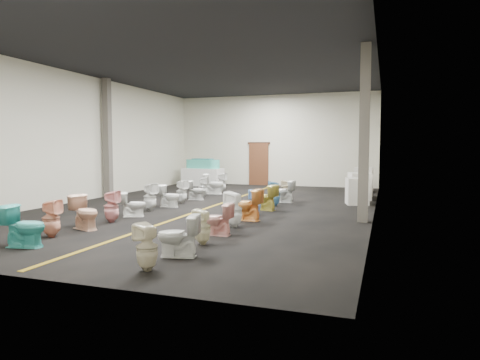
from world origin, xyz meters
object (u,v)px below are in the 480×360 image
(appliance_crate_a, at_px, (357,191))
(toilet_right_1, at_px, (178,236))
(appliance_crate_d, at_px, (364,180))
(toilet_right_5, at_px, (247,205))
(toilet_right_7, at_px, (265,197))
(toilet_right_8, at_px, (275,194))
(toilet_right_6, at_px, (255,202))
(toilet_left_5, at_px, (150,197))
(bathtub, at_px, (203,164))
(toilet_left_1, at_px, (51,218))
(toilet_left_0, at_px, (25,226))
(toilet_left_9, at_px, (203,187))
(toilet_left_10, at_px, (214,184))
(toilet_left_8, at_px, (196,190))
(toilet_right_10, at_px, (285,189))
(toilet_left_2, at_px, (85,212))
(toilet_left_11, at_px, (222,182))
(toilet_right_9, at_px, (284,191))
(toilet_right_2, at_px, (202,227))
(appliance_crate_b, at_px, (359,186))
(toilet_right_0, at_px, (147,247))
(display_table, at_px, (203,177))
(toilet_left_6, at_px, (169,196))
(appliance_crate_c, at_px, (361,186))
(toilet_left_4, at_px, (133,204))
(toilet_left_3, at_px, (111,206))

(appliance_crate_a, relative_size, toilet_right_1, 1.18)
(appliance_crate_d, bearing_deg, toilet_right_5, -106.66)
(toilet_right_5, bearing_deg, toilet_right_1, 6.69)
(appliance_crate_d, bearing_deg, appliance_crate_a, -90.00)
(toilet_right_7, xyz_separation_m, toilet_right_8, (0.06, 0.97, 0.01))
(toilet_right_6, bearing_deg, toilet_left_5, -85.12)
(bathtub, xyz_separation_m, toilet_left_1, (1.91, -12.28, -0.66))
(appliance_crate_d, distance_m, toilet_left_0, 13.88)
(toilet_left_9, distance_m, toilet_left_10, 1.08)
(toilet_left_9, bearing_deg, toilet_right_6, -159.30)
(appliance_crate_d, relative_size, toilet_left_8, 1.49)
(toilet_left_9, height_order, toilet_right_10, toilet_left_9)
(toilet_left_0, relative_size, toilet_right_1, 1.09)
(toilet_left_2, relative_size, toilet_right_7, 1.02)
(toilet_left_10, xyz_separation_m, toilet_left_11, (0.01, 0.88, -0.01))
(toilet_left_2, relative_size, toilet_right_9, 1.05)
(bathtub, xyz_separation_m, toilet_right_5, (5.20, -8.96, -0.65))
(toilet_right_5, xyz_separation_m, toilet_right_6, (-0.06, 0.99, -0.06))
(bathtub, relative_size, toilet_left_9, 2.37)
(toilet_left_5, xyz_separation_m, toilet_right_2, (3.31, -3.59, -0.07))
(toilet_right_7, bearing_deg, appliance_crate_b, 160.71)
(toilet_left_1, relative_size, toilet_right_0, 1.09)
(toilet_left_8, distance_m, toilet_left_9, 0.91)
(toilet_left_2, xyz_separation_m, toilet_right_9, (3.26, 6.29, -0.02))
(toilet_left_0, xyz_separation_m, toilet_right_5, (3.09, 4.22, 0.01))
(display_table, height_order, toilet_left_6, display_table)
(toilet_right_0, bearing_deg, appliance_crate_c, -171.02)
(bathtub, distance_m, toilet_left_4, 9.64)
(appliance_crate_c, height_order, toilet_left_4, appliance_crate_c)
(toilet_right_2, xyz_separation_m, toilet_right_10, (-0.11, 7.79, 0.00))
(toilet_right_1, xyz_separation_m, toilet_right_8, (-0.01, 6.82, 0.03))
(toilet_right_8, bearing_deg, toilet_left_10, -153.87)
(display_table, distance_m, toilet_right_10, 6.55)
(toilet_left_6, distance_m, toilet_right_10, 4.47)
(toilet_left_3, bearing_deg, toilet_right_7, -52.01)
(toilet_left_2, bearing_deg, toilet_left_4, 17.58)
(appliance_crate_c, relative_size, toilet_right_0, 1.13)
(toilet_right_2, bearing_deg, toilet_left_11, -158.65)
(toilet_left_1, distance_m, toilet_left_9, 7.81)
(toilet_left_3, height_order, toilet_right_7, toilet_left_3)
(appliance_crate_b, relative_size, toilet_right_8, 1.21)
(bathtub, bearing_deg, toilet_right_9, -33.91)
(toilet_left_3, relative_size, toilet_right_1, 1.09)
(toilet_right_6, relative_size, toilet_right_7, 0.92)
(toilet_right_0, bearing_deg, toilet_left_4, -123.23)
(toilet_left_0, relative_size, toilet_right_2, 1.16)
(toilet_right_10, bearing_deg, toilet_right_7, -13.95)
(toilet_left_4, bearing_deg, toilet_left_2, 155.36)
(toilet_left_2, bearing_deg, toilet_left_8, 18.08)
(toilet_left_4, height_order, toilet_left_8, toilet_left_8)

